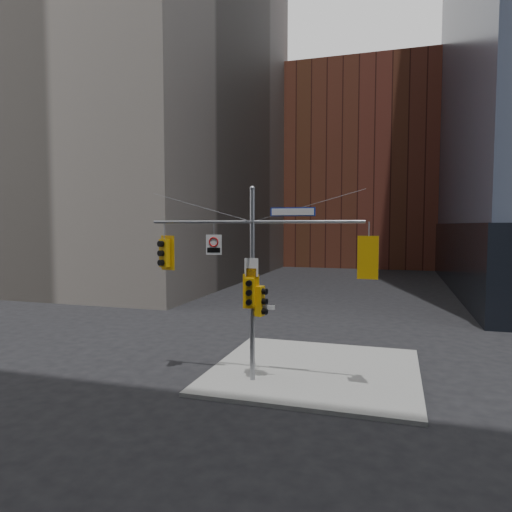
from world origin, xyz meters
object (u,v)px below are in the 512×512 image
Objects in this scene: signal_assembly at (252,265)px; traffic_light_west_arm at (165,253)px; street_sign_blade at (293,212)px; traffic_light_pole_side at (261,301)px; traffic_light_east_arm at (368,257)px; traffic_light_pole_front at (250,292)px; regulatory_sign_arm at (214,244)px.

traffic_light_west_arm is at bearing 179.79° from signal_assembly.
street_sign_blade reaches higher than traffic_light_west_arm.
traffic_light_west_arm reaches higher than traffic_light_pole_side.
signal_assembly is 5.92× the size of traffic_light_west_arm.
traffic_light_west_arm is 0.93× the size of traffic_light_east_arm.
traffic_light_east_arm is 0.90× the size of street_sign_blade.
regulatory_sign_arm is (-1.50, 0.25, 1.70)m from traffic_light_pole_front.
traffic_light_east_arm is 1.15× the size of traffic_light_pole_front.
street_sign_blade is (1.49, 0.27, 2.88)m from traffic_light_pole_front.
traffic_light_east_arm is 1.94× the size of regulatory_sign_arm.
traffic_light_east_arm is (7.69, -0.01, 0.00)m from traffic_light_west_arm.
signal_assembly reaches higher than regulatory_sign_arm.
street_sign_blade is at bearing 0.11° from signal_assembly.
traffic_light_west_arm is at bearing 2.64° from traffic_light_east_arm.
street_sign_blade is at bearing -5.76° from regulatory_sign_arm.
traffic_light_east_arm is at bearing -6.00° from regulatory_sign_arm.
traffic_light_west_arm is at bearing 172.86° from regulatory_sign_arm.
traffic_light_east_arm is at bearing 13.68° from traffic_light_west_arm.
signal_assembly is at bearing -5.43° from regulatory_sign_arm.
traffic_light_west_arm is at bearing 178.64° from street_sign_blade.
traffic_light_east_arm is 1.32× the size of traffic_light_pole_side.
traffic_light_west_arm is 0.84× the size of street_sign_blade.
traffic_light_west_arm is 1.23× the size of traffic_light_pole_side.
traffic_light_pole_side is (-3.79, -0.00, -1.69)m from traffic_light_east_arm.
traffic_light_pole_front is 0.79× the size of street_sign_blade.
traffic_light_pole_side is 2.76m from regulatory_sign_arm.
regulatory_sign_arm is at bearing 12.84° from traffic_light_west_arm.
traffic_light_east_arm reaches higher than traffic_light_pole_side.
street_sign_blade reaches higher than traffic_light_pole_side.
traffic_light_pole_front is at bearing 140.56° from traffic_light_pole_side.
signal_assembly reaches higher than traffic_light_pole_side.
signal_assembly reaches higher than traffic_light_pole_front.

